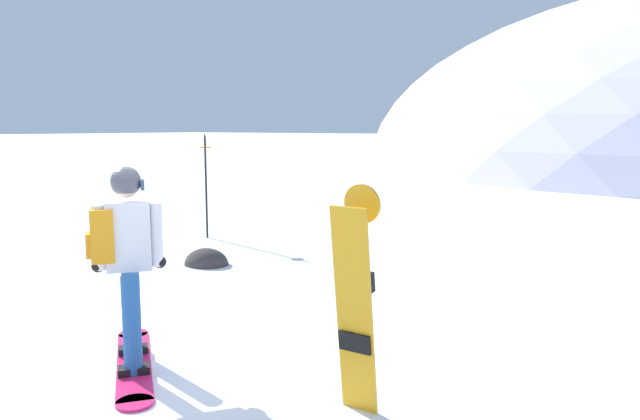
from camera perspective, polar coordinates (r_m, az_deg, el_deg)
The scene contains 5 objects.
ground_plane at distance 5.70m, azimuth -17.47°, elevation -13.46°, with size 300.00×300.00×0.00m, color white.
snowboarder_main at distance 5.34m, azimuth -17.88°, elevation -4.62°, with size 1.49×1.26×1.71m.
spare_snowboard at distance 4.27m, azimuth 3.39°, elevation -8.48°, with size 0.28×0.24×1.65m.
piste_marker_near at distance 11.23m, azimuth -10.71°, elevation 2.94°, with size 0.20×0.20×1.92m.
rock_dark at distance 9.19m, azimuth -10.67°, elevation -5.08°, with size 0.70×0.59×0.49m.
Camera 1 is at (4.18, -3.30, 2.04)m, focal length 33.92 mm.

